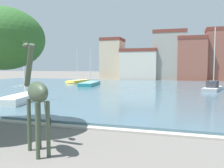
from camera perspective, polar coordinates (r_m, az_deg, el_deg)
The scene contains 13 objects.
harbor_water at distance 34.14m, azimuth 9.40°, elevation -1.36°, with size 78.88×43.11×0.27m, color #476675.
quay_edge_coping at distance 13.09m, azimuth -2.90°, elevation -10.80°, with size 78.88×0.50×0.12m, color #ADA89E.
giraffe_statue at distance 9.77m, azimuth -17.91°, elevation -2.30°, with size 2.31×1.97×4.66m.
sailboat_teal at distance 40.66m, azimuth -5.16°, elevation -0.01°, with size 3.25×8.54×6.58m.
sailboat_white at distance 23.53m, azimuth -20.21°, elevation -3.28°, with size 3.18×7.38×7.95m.
sailboat_yellow at distance 47.68m, azimuth -8.54°, elevation 0.54°, with size 2.86×7.66×7.19m.
sailboat_grey at distance 34.61m, azimuth 23.45°, elevation -0.91°, with size 3.46×6.59×8.69m.
mooring_bollard at distance 14.23m, azimuth -15.11°, elevation -8.92°, with size 0.24×0.24×0.50m, color #232326.
townhouse_wide_warehouse at distance 63.78m, azimuth 0.16°, elevation 6.13°, with size 5.59×6.42×10.98m.
townhouse_tall_gabled at distance 59.82m, azimuth 6.71°, elevation 4.72°, with size 9.14×6.64×7.83m.
townhouse_narrow_midrow at distance 59.85m, azimuth 13.91°, elevation 6.69°, with size 7.93×6.55×12.15m.
townhouse_corner_house at distance 59.47m, azimuth 18.86°, elevation 5.79°, with size 6.62×6.69×10.47m.
townhouse_end_terrace at distance 61.16m, azimuth 25.40°, elevation 6.47°, with size 7.93×5.17×12.42m.
Camera 1 is at (4.23, -3.67, 3.47)m, focal length 37.54 mm.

